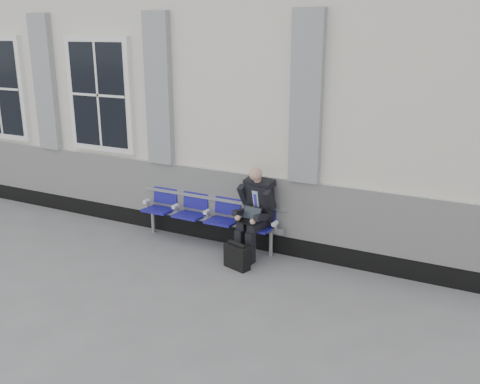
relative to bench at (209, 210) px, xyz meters
The scene contains 5 objects.
ground 2.93m from the bench, 152.66° to the right, with size 70.00×70.00×0.00m, color slate.
station_building 3.75m from the bench, 140.19° to the left, with size 14.40×4.40×4.49m.
bench is the anchor object (origin of this frame).
businessman 0.92m from the bench, ahead, with size 0.58×0.78×1.39m.
briefcase 1.14m from the bench, 37.69° to the right, with size 0.42×0.27×0.40m.
Camera 1 is at (6.72, -5.62, 3.30)m, focal length 40.00 mm.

